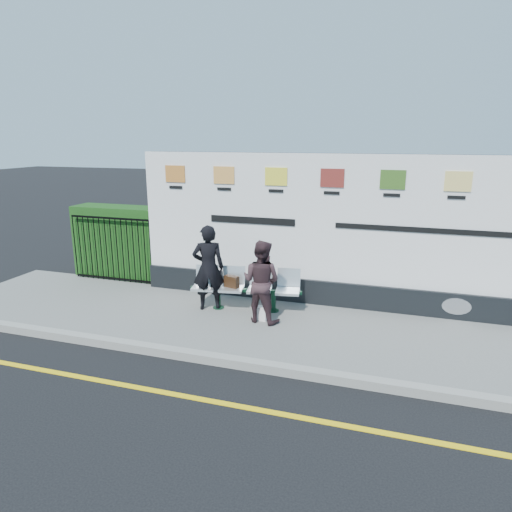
% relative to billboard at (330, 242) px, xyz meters
% --- Properties ---
extents(ground, '(80.00, 80.00, 0.00)m').
position_rel_billboard_xyz_m(ground, '(-0.50, -3.85, -1.42)').
color(ground, black).
extents(pavement, '(14.00, 3.00, 0.12)m').
position_rel_billboard_xyz_m(pavement, '(-0.50, -1.35, -1.36)').
color(pavement, slate).
rests_on(pavement, ground).
extents(kerb, '(14.00, 0.18, 0.14)m').
position_rel_billboard_xyz_m(kerb, '(-0.50, -2.85, -1.35)').
color(kerb, gray).
rests_on(kerb, ground).
extents(yellow_line, '(14.00, 0.10, 0.01)m').
position_rel_billboard_xyz_m(yellow_line, '(-0.50, -3.85, -1.42)').
color(yellow_line, yellow).
rests_on(yellow_line, ground).
extents(billboard, '(8.00, 0.30, 3.00)m').
position_rel_billboard_xyz_m(billboard, '(0.00, 0.00, 0.00)').
color(billboard, black).
rests_on(billboard, pavement).
extents(hedge, '(2.35, 0.70, 1.70)m').
position_rel_billboard_xyz_m(hedge, '(-5.08, 0.45, -0.45)').
color(hedge, '#1A4615').
rests_on(hedge, pavement).
extents(railing, '(2.05, 0.06, 1.54)m').
position_rel_billboard_xyz_m(railing, '(-5.08, -0.00, -0.53)').
color(railing, black).
rests_on(railing, pavement).
extents(bench, '(2.16, 0.88, 0.45)m').
position_rel_billboard_xyz_m(bench, '(-1.49, -0.83, -1.07)').
color(bench, silver).
rests_on(bench, pavement).
extents(woman_left, '(0.72, 0.60, 1.69)m').
position_rel_billboard_xyz_m(woman_left, '(-2.20, -0.99, -0.46)').
color(woman_left, black).
rests_on(woman_left, pavement).
extents(woman_right, '(0.84, 0.71, 1.53)m').
position_rel_billboard_xyz_m(woman_right, '(-1.04, -1.27, -0.54)').
color(woman_right, '#3A262A').
rests_on(woman_right, pavement).
extents(handbag_brown, '(0.31, 0.20, 0.23)m').
position_rel_billboard_xyz_m(handbag_brown, '(-1.76, -0.87, -0.74)').
color(handbag_brown, black).
rests_on(handbag_brown, bench).
extents(carrier_bag_white, '(0.26, 0.16, 0.26)m').
position_rel_billboard_xyz_m(carrier_bag_white, '(-1.07, -1.23, -1.17)').
color(carrier_bag_white, white).
rests_on(carrier_bag_white, pavement).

